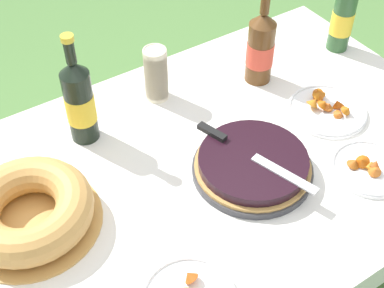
{
  "coord_description": "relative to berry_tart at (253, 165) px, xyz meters",
  "views": [
    {
      "loc": [
        -0.57,
        -0.81,
        1.81
      ],
      "look_at": [
        -0.01,
        0.04,
        0.8
      ],
      "focal_mm": 50.0,
      "sensor_mm": 36.0,
      "label": 1
    }
  ],
  "objects": [
    {
      "name": "cup_stack",
      "position": [
        -0.05,
        0.42,
        0.06
      ],
      "size": [
        0.07,
        0.07,
        0.18
      ],
      "color": "beige",
      "rests_on": "tablecloth"
    },
    {
      "name": "juice_bottle_red",
      "position": [
        -0.32,
        0.38,
        0.1
      ],
      "size": [
        0.08,
        0.08,
        0.34
      ],
      "color": "black",
      "rests_on": "tablecloth"
    },
    {
      "name": "berry_tart",
      "position": [
        0.0,
        0.0,
        0.0
      ],
      "size": [
        0.33,
        0.33,
        0.06
      ],
      "color": "#38383D",
      "rests_on": "tablecloth"
    },
    {
      "name": "cider_bottle_amber",
      "position": [
        0.27,
        0.32,
        0.09
      ],
      "size": [
        0.09,
        0.09,
        0.32
      ],
      "color": "brown",
      "rests_on": "tablecloth"
    },
    {
      "name": "snack_plate_far",
      "position": [
        0.27,
        -0.17,
        -0.02
      ],
      "size": [
        0.21,
        0.21,
        0.06
      ],
      "color": "white",
      "rests_on": "tablecloth"
    },
    {
      "name": "garden_table",
      "position": [
        -0.1,
        0.09,
        -0.1
      ],
      "size": [
        1.58,
        0.97,
        0.73
      ],
      "color": "brown",
      "rests_on": "ground_plane"
    },
    {
      "name": "cider_bottle_green",
      "position": [
        0.61,
        0.31,
        0.1
      ],
      "size": [
        0.08,
        0.08,
        0.33
      ],
      "color": "#2D562D",
      "rests_on": "tablecloth"
    },
    {
      "name": "bundt_cake",
      "position": [
        -0.56,
        0.16,
        0.02
      ],
      "size": [
        0.35,
        0.35,
        0.1
      ],
      "color": "tan",
      "rests_on": "tablecloth"
    },
    {
      "name": "tablecloth",
      "position": [
        -0.1,
        0.09,
        -0.04
      ],
      "size": [
        1.59,
        0.98,
        0.1
      ],
      "color": "white",
      "rests_on": "garden_table"
    },
    {
      "name": "serving_knife",
      "position": [
        -0.01,
        0.03,
        0.04
      ],
      "size": [
        0.13,
        0.37,
        0.01
      ],
      "rotation": [
        0.0,
        0.0,
        5.01
      ],
      "color": "silver",
      "rests_on": "berry_tart"
    },
    {
      "name": "snack_plate_near",
      "position": [
        0.34,
        0.07,
        -0.02
      ],
      "size": [
        0.24,
        0.24,
        0.06
      ],
      "color": "white",
      "rests_on": "tablecloth"
    }
  ]
}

